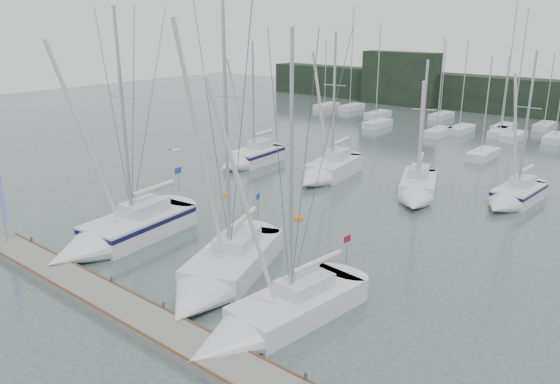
{
  "coord_description": "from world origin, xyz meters",
  "views": [
    {
      "loc": [
        19.91,
        -17.52,
        12.87
      ],
      "look_at": [
        1.34,
        5.0,
        3.54
      ],
      "focal_mm": 35.0,
      "sensor_mm": 36.0,
      "label": 1
    }
  ],
  "objects_px": {
    "sailboat_near_left": "(115,235)",
    "buoy_a": "(299,219)",
    "sailboat_near_right": "(266,321)",
    "sailboat_mid_a": "(248,159)",
    "sailboat_mid_b": "(326,172)",
    "buoy_c": "(227,196)",
    "sailboat_mid_c": "(417,192)",
    "sailboat_near_center": "(217,277)",
    "sailboat_mid_d": "(512,198)",
    "dock_banner": "(3,201)"
  },
  "relations": [
    {
      "from": "sailboat_mid_b",
      "to": "sailboat_near_left",
      "type": "bearing_deg",
      "value": -103.29
    },
    {
      "from": "sailboat_near_center",
      "to": "buoy_c",
      "type": "relative_size",
      "value": 29.12
    },
    {
      "from": "sailboat_near_center",
      "to": "sailboat_mid_b",
      "type": "bearing_deg",
      "value": 88.82
    },
    {
      "from": "sailboat_mid_a",
      "to": "sailboat_mid_b",
      "type": "distance_m",
      "value": 8.09
    },
    {
      "from": "sailboat_mid_a",
      "to": "sailboat_mid_d",
      "type": "relative_size",
      "value": 1.02
    },
    {
      "from": "dock_banner",
      "to": "buoy_a",
      "type": "bearing_deg",
      "value": 51.67
    },
    {
      "from": "sailboat_mid_c",
      "to": "buoy_a",
      "type": "distance_m",
      "value": 9.89
    },
    {
      "from": "sailboat_near_right",
      "to": "sailboat_mid_a",
      "type": "xyz_separation_m",
      "value": [
        -19.43,
        19.9,
        0.14
      ]
    },
    {
      "from": "sailboat_near_left",
      "to": "sailboat_near_right",
      "type": "xyz_separation_m",
      "value": [
        12.96,
        -1.38,
        -0.14
      ]
    },
    {
      "from": "sailboat_near_left",
      "to": "sailboat_mid_d",
      "type": "height_order",
      "value": "sailboat_near_left"
    },
    {
      "from": "buoy_a",
      "to": "sailboat_near_left",
      "type": "bearing_deg",
      "value": -118.05
    },
    {
      "from": "sailboat_mid_a",
      "to": "dock_banner",
      "type": "relative_size",
      "value": 2.8
    },
    {
      "from": "sailboat_near_center",
      "to": "buoy_a",
      "type": "relative_size",
      "value": 26.12
    },
    {
      "from": "sailboat_near_left",
      "to": "sailboat_mid_b",
      "type": "relative_size",
      "value": 1.14
    },
    {
      "from": "sailboat_mid_d",
      "to": "buoy_c",
      "type": "distance_m",
      "value": 20.88
    },
    {
      "from": "buoy_a",
      "to": "sailboat_mid_a",
      "type": "bearing_deg",
      "value": 146.32
    },
    {
      "from": "sailboat_near_right",
      "to": "sailboat_mid_a",
      "type": "relative_size",
      "value": 1.14
    },
    {
      "from": "sailboat_near_center",
      "to": "buoy_c",
      "type": "distance_m",
      "value": 14.86
    },
    {
      "from": "sailboat_mid_d",
      "to": "buoy_c",
      "type": "xyz_separation_m",
      "value": [
        -17.42,
        -11.51,
        -0.56
      ]
    },
    {
      "from": "buoy_a",
      "to": "buoy_c",
      "type": "distance_m",
      "value": 7.32
    },
    {
      "from": "sailboat_near_right",
      "to": "buoy_c",
      "type": "bearing_deg",
      "value": 146.24
    },
    {
      "from": "dock_banner",
      "to": "sailboat_mid_d",
      "type": "bearing_deg",
      "value": 49.04
    },
    {
      "from": "sailboat_mid_d",
      "to": "sailboat_mid_b",
      "type": "bearing_deg",
      "value": -163.57
    },
    {
      "from": "sailboat_mid_c",
      "to": "sailboat_mid_d",
      "type": "distance_m",
      "value": 6.67
    },
    {
      "from": "sailboat_near_center",
      "to": "dock_banner",
      "type": "xyz_separation_m",
      "value": [
        -12.88,
        -4.31,
        2.34
      ]
    },
    {
      "from": "sailboat_near_left",
      "to": "buoy_c",
      "type": "relative_size",
      "value": 26.85
    },
    {
      "from": "sailboat_near_left",
      "to": "sailboat_mid_b",
      "type": "xyz_separation_m",
      "value": [
        1.58,
        19.35,
        -0.02
      ]
    },
    {
      "from": "buoy_c",
      "to": "sailboat_mid_b",
      "type": "bearing_deg",
      "value": 68.48
    },
    {
      "from": "sailboat_mid_c",
      "to": "buoy_a",
      "type": "height_order",
      "value": "sailboat_mid_c"
    },
    {
      "from": "sailboat_near_right",
      "to": "buoy_c",
      "type": "xyz_separation_m",
      "value": [
        -14.67,
        12.38,
        -0.52
      ]
    },
    {
      "from": "sailboat_near_right",
      "to": "buoy_a",
      "type": "height_order",
      "value": "sailboat_near_right"
    },
    {
      "from": "sailboat_near_left",
      "to": "sailboat_mid_b",
      "type": "bearing_deg",
      "value": 79.14
    },
    {
      "from": "sailboat_near_center",
      "to": "buoy_a",
      "type": "xyz_separation_m",
      "value": [
        -2.82,
        10.34,
        -0.56
      ]
    },
    {
      "from": "sailboat_near_center",
      "to": "buoy_c",
      "type": "xyz_separation_m",
      "value": [
        -10.12,
        10.86,
        -0.56
      ]
    },
    {
      "from": "sailboat_near_center",
      "to": "sailboat_mid_d",
      "type": "distance_m",
      "value": 23.53
    },
    {
      "from": "sailboat_near_left",
      "to": "buoy_a",
      "type": "bearing_deg",
      "value": 55.75
    },
    {
      "from": "buoy_c",
      "to": "buoy_a",
      "type": "bearing_deg",
      "value": -4.02
    },
    {
      "from": "sailboat_mid_a",
      "to": "sailboat_mid_c",
      "type": "xyz_separation_m",
      "value": [
        16.26,
        0.9,
        -0.06
      ]
    },
    {
      "from": "sailboat_mid_c",
      "to": "buoy_a",
      "type": "relative_size",
      "value": 17.85
    },
    {
      "from": "sailboat_mid_b",
      "to": "sailboat_mid_d",
      "type": "bearing_deg",
      "value": 3.99
    },
    {
      "from": "sailboat_mid_d",
      "to": "buoy_a",
      "type": "relative_size",
      "value": 19.11
    },
    {
      "from": "sailboat_near_right",
      "to": "sailboat_mid_b",
      "type": "relative_size",
      "value": 1.05
    },
    {
      "from": "dock_banner",
      "to": "sailboat_near_left",
      "type": "bearing_deg",
      "value": 39.14
    },
    {
      "from": "buoy_c",
      "to": "sailboat_near_right",
      "type": "bearing_deg",
      "value": -40.14
    },
    {
      "from": "sailboat_near_right",
      "to": "sailboat_mid_c",
      "type": "distance_m",
      "value": 21.04
    },
    {
      "from": "sailboat_near_center",
      "to": "sailboat_near_right",
      "type": "xyz_separation_m",
      "value": [
        4.55,
        -1.52,
        -0.04
      ]
    },
    {
      "from": "sailboat_near_left",
      "to": "buoy_a",
      "type": "relative_size",
      "value": 24.1
    },
    {
      "from": "sailboat_mid_d",
      "to": "sailboat_near_right",
      "type": "bearing_deg",
      "value": -92.73
    },
    {
      "from": "sailboat_near_right",
      "to": "sailboat_mid_a",
      "type": "height_order",
      "value": "sailboat_near_right"
    },
    {
      "from": "sailboat_near_center",
      "to": "sailboat_mid_c",
      "type": "height_order",
      "value": "sailboat_near_center"
    }
  ]
}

